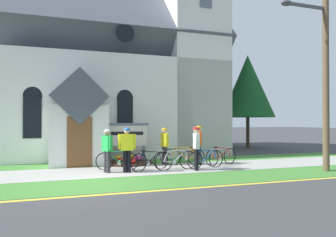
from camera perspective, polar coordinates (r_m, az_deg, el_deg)
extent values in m
plane|color=#3D3D3F|center=(13.41, -15.55, -8.69)|extent=(140.00, 140.00, 0.00)
cube|color=#A8A59E|center=(11.60, -6.09, -9.96)|extent=(32.00, 2.51, 0.01)
cube|color=#427F33|center=(9.40, -3.31, -12.21)|extent=(32.00, 2.08, 0.01)
cube|color=#427F33|center=(13.66, -7.84, -8.54)|extent=(24.00, 1.73, 0.01)
cube|color=yellow|center=(8.28, -1.26, -13.82)|extent=(28.00, 0.16, 0.01)
cube|color=white|center=(19.09, -10.59, 1.59)|extent=(11.79, 9.49, 5.23)
cube|color=#4C515B|center=(19.66, -10.57, 13.39)|extent=(12.29, 9.66, 9.66)
cube|color=white|center=(17.45, 5.13, 10.99)|extent=(3.19, 3.19, 10.79)
cube|color=white|center=(13.42, -16.86, -3.10)|extent=(2.40, 1.60, 2.60)
cube|color=#4C515B|center=(13.45, -16.84, 3.94)|extent=(2.40, 1.80, 2.40)
cube|color=brown|center=(12.62, -16.83, -4.40)|extent=(1.00, 0.06, 2.10)
cube|color=black|center=(14.31, -24.92, 0.29)|extent=(0.76, 0.06, 1.90)
cone|color=black|center=(14.35, -24.91, 4.08)|extent=(0.80, 0.06, 0.80)
cube|color=black|center=(14.35, -8.37, 0.24)|extent=(0.76, 0.06, 1.90)
cone|color=black|center=(14.40, -8.37, 4.02)|extent=(0.80, 0.06, 0.80)
cylinder|color=black|center=(14.98, -8.35, 16.18)|extent=(0.90, 0.06, 0.90)
cube|color=slate|center=(13.63, -11.26, -6.94)|extent=(0.12, 0.12, 0.77)
cube|color=slate|center=(13.80, -4.74, -6.87)|extent=(0.12, 0.12, 0.77)
cube|color=silver|center=(13.62, -7.98, -3.35)|extent=(1.86, 0.18, 0.94)
cube|color=slate|center=(13.61, -7.98, -1.12)|extent=(1.98, 0.23, 0.12)
cube|color=black|center=(13.57, -7.96, -2.88)|extent=(1.48, 0.09, 0.16)
cylinder|color=#382319|center=(13.39, -7.74, -8.50)|extent=(2.17, 2.17, 0.10)
ellipsoid|color=#CC338C|center=(13.56, -5.84, -7.68)|extent=(0.36, 0.36, 0.24)
ellipsoid|color=gold|center=(14.01, -7.14, -7.45)|extent=(0.36, 0.36, 0.24)
ellipsoid|color=gold|center=(13.78, -9.62, -7.56)|extent=(0.36, 0.36, 0.24)
ellipsoid|color=red|center=(13.15, -8.85, -7.90)|extent=(0.36, 0.36, 0.24)
ellipsoid|color=red|center=(12.61, -7.09, -8.22)|extent=(0.36, 0.36, 0.24)
torus|color=black|center=(12.85, 5.51, -7.48)|extent=(0.73, 0.22, 0.74)
torus|color=black|center=(12.74, 0.92, -7.54)|extent=(0.73, 0.22, 0.74)
cylinder|color=orange|center=(12.75, 2.49, -6.72)|extent=(0.55, 0.18, 0.49)
cylinder|color=orange|center=(12.74, 2.99, -5.73)|extent=(0.74, 0.23, 0.06)
cylinder|color=orange|center=(12.79, 4.19, -6.76)|extent=(0.26, 0.10, 0.46)
cylinder|color=orange|center=(12.82, 4.60, -7.61)|extent=(0.41, 0.14, 0.09)
cylinder|color=orange|center=(12.81, 5.10, -6.63)|extent=(0.22, 0.09, 0.40)
cylinder|color=orange|center=(12.72, 1.10, -6.61)|extent=(0.12, 0.06, 0.42)
ellipsoid|color=black|center=(12.78, 4.69, -5.63)|extent=(0.25, 0.14, 0.05)
cylinder|color=silver|center=(12.70, 1.29, -5.60)|extent=(0.43, 0.14, 0.03)
cylinder|color=silver|center=(12.80, 3.68, -7.74)|extent=(0.18, 0.06, 0.18)
torus|color=black|center=(12.68, 8.62, -7.57)|extent=(0.71, 0.26, 0.74)
torus|color=black|center=(13.44, 11.95, -7.17)|extent=(0.71, 0.26, 0.74)
cylinder|color=#A51E19|center=(13.16, 10.86, -6.62)|extent=(0.56, 0.21, 0.45)
cylinder|color=#A51E19|center=(13.05, 10.50, -5.64)|extent=(0.77, 0.28, 0.08)
cylinder|color=#A51E19|center=(12.88, 9.62, -6.66)|extent=(0.27, 0.12, 0.48)
cylinder|color=#A51E19|center=(12.83, 9.32, -7.61)|extent=(0.42, 0.17, 0.09)
cylinder|color=#A51E19|center=(12.72, 8.93, -6.62)|extent=(0.23, 0.10, 0.43)
cylinder|color=#A51E19|center=(13.39, 11.82, -6.40)|extent=(0.13, 0.07, 0.38)
ellipsoid|color=black|center=(12.77, 9.24, -5.53)|extent=(0.25, 0.15, 0.05)
cylinder|color=silver|center=(13.34, 11.69, -5.53)|extent=(0.43, 0.16, 0.03)
cylinder|color=silver|center=(12.99, 10.00, -7.64)|extent=(0.18, 0.07, 0.18)
torus|color=black|center=(11.59, -7.50, -8.32)|extent=(0.68, 0.27, 0.70)
torus|color=black|center=(11.80, -12.30, -8.18)|extent=(0.68, 0.27, 0.70)
cylinder|color=#19723F|center=(11.70, -10.69, -7.42)|extent=(0.52, 0.22, 0.46)
cylinder|color=#19723F|center=(11.65, -10.16, -6.37)|extent=(0.70, 0.28, 0.04)
cylinder|color=#19723F|center=(11.62, -8.91, -7.47)|extent=(0.25, 0.12, 0.45)
cylinder|color=#19723F|center=(11.63, -8.47, -8.42)|extent=(0.39, 0.17, 0.09)
cylinder|color=#19723F|center=(11.58, -7.94, -7.37)|extent=(0.21, 0.11, 0.40)
cylinder|color=#19723F|center=(11.77, -12.11, -7.26)|extent=(0.12, 0.07, 0.39)
ellipsoid|color=black|center=(11.58, -8.37, -6.26)|extent=(0.25, 0.16, 0.05)
cylinder|color=silver|center=(11.74, -11.92, -6.24)|extent=(0.42, 0.17, 0.03)
cylinder|color=silver|center=(11.67, -9.44, -8.51)|extent=(0.18, 0.08, 0.18)
torus|color=black|center=(11.20, -5.73, -8.57)|extent=(0.69, 0.28, 0.72)
torus|color=black|center=(11.77, -1.39, -8.18)|extent=(0.69, 0.28, 0.72)
cylinder|color=black|center=(11.55, -2.82, -7.58)|extent=(0.54, 0.22, 0.43)
cylinder|color=black|center=(11.46, -3.29, -6.48)|extent=(0.73, 0.29, 0.09)
cylinder|color=black|center=(11.34, -4.43, -7.56)|extent=(0.26, 0.12, 0.48)
cylinder|color=black|center=(11.32, -4.83, -8.62)|extent=(0.41, 0.18, 0.09)
cylinder|color=black|center=(11.23, -5.32, -7.50)|extent=(0.22, 0.11, 0.42)
cylinder|color=black|center=(11.72, -1.56, -7.35)|extent=(0.12, 0.07, 0.36)
ellipsoid|color=black|center=(11.25, -4.92, -6.29)|extent=(0.25, 0.16, 0.05)
cylinder|color=silver|center=(11.68, -1.72, -6.41)|extent=(0.42, 0.18, 0.03)
cylinder|color=silver|center=(11.43, -3.94, -8.67)|extent=(0.18, 0.08, 0.18)
torus|color=black|center=(11.40, -0.80, -8.35)|extent=(0.75, 0.10, 0.75)
torus|color=black|center=(11.82, 3.90, -8.07)|extent=(0.75, 0.10, 0.75)
cylinder|color=#B7B7BC|center=(11.65, 2.34, -7.36)|extent=(0.56, 0.09, 0.47)
cylinder|color=#B7B7BC|center=(11.58, 1.83, -6.21)|extent=(0.77, 0.11, 0.08)
cylinder|color=#B7B7BC|center=(11.49, 0.60, -7.35)|extent=(0.26, 0.06, 0.49)
cylinder|color=#B7B7BC|center=(11.48, 0.17, -8.43)|extent=(0.42, 0.07, 0.09)
cylinder|color=#B7B7BC|center=(11.41, -0.36, -7.27)|extent=(0.22, 0.06, 0.44)
cylinder|color=#B7B7BC|center=(11.78, 3.72, -7.15)|extent=(0.12, 0.05, 0.39)
ellipsoid|color=black|center=(11.42, 0.07, -6.04)|extent=(0.25, 0.10, 0.05)
cylinder|color=silver|center=(11.74, 3.54, -6.13)|extent=(0.44, 0.07, 0.03)
cylinder|color=silver|center=(11.57, 1.13, -8.51)|extent=(0.18, 0.04, 0.18)
torus|color=black|center=(11.81, 5.29, -8.14)|extent=(0.72, 0.18, 0.72)
torus|color=black|center=(12.42, 9.34, -7.75)|extent=(0.72, 0.18, 0.72)
cylinder|color=#194CA5|center=(12.19, 8.01, -7.13)|extent=(0.56, 0.15, 0.45)
cylinder|color=#194CA5|center=(12.10, 7.57, -6.14)|extent=(0.77, 0.19, 0.05)
cylinder|color=#194CA5|center=(11.96, 6.51, -7.23)|extent=(0.26, 0.09, 0.46)
cylinder|color=#194CA5|center=(11.93, 6.13, -8.18)|extent=(0.42, 0.12, 0.09)
cylinder|color=#194CA5|center=(11.84, 5.67, -7.17)|extent=(0.22, 0.08, 0.40)
cylinder|color=#194CA5|center=(12.38, 9.19, -6.91)|extent=(0.12, 0.06, 0.38)
ellipsoid|color=black|center=(11.87, 6.05, -6.07)|extent=(0.25, 0.13, 0.05)
cylinder|color=silver|center=(12.33, 9.03, -5.97)|extent=(0.44, 0.12, 0.03)
cylinder|color=silver|center=(12.06, 6.96, -8.23)|extent=(0.18, 0.06, 0.18)
cylinder|color=black|center=(11.40, 5.61, -8.03)|extent=(0.15, 0.15, 0.84)
cylinder|color=black|center=(11.56, 5.49, -7.93)|extent=(0.15, 0.15, 0.84)
cube|color=silver|center=(11.41, 5.54, -4.37)|extent=(0.31, 0.51, 0.61)
sphere|color=tan|center=(11.39, 5.54, -2.30)|extent=(0.22, 0.22, 0.22)
ellipsoid|color=red|center=(11.39, 5.54, -2.00)|extent=(0.32, 0.29, 0.15)
cylinder|color=silver|center=(11.12, 5.56, -4.31)|extent=(0.09, 0.18, 0.56)
cylinder|color=silver|center=(11.70, 5.53, -4.13)|extent=(0.09, 0.24, 0.55)
cylinder|color=#2D2D33|center=(11.22, -12.04, -8.25)|extent=(0.15, 0.15, 0.80)
cylinder|color=#2D2D33|center=(11.07, -11.56, -8.35)|extent=(0.15, 0.15, 0.80)
cube|color=green|center=(11.07, -11.80, -4.77)|extent=(0.38, 0.49, 0.58)
sphere|color=#936B51|center=(11.05, -11.79, -2.74)|extent=(0.21, 0.21, 0.21)
ellipsoid|color=silver|center=(11.05, -11.79, -2.45)|extent=(0.33, 0.31, 0.14)
cylinder|color=green|center=(11.32, -12.36, -4.53)|extent=(0.09, 0.10, 0.52)
cylinder|color=green|center=(10.82, -11.20, -4.72)|extent=(0.09, 0.09, 0.52)
cylinder|color=#2D2D33|center=(12.94, -0.86, -7.22)|extent=(0.15, 0.15, 0.80)
cylinder|color=#2D2D33|center=(12.76, -0.49, -7.32)|extent=(0.15, 0.15, 0.80)
cube|color=yellow|center=(12.79, -0.68, -4.18)|extent=(0.26, 0.47, 0.58)
sphere|color=beige|center=(12.77, -0.68, -2.41)|extent=(0.21, 0.21, 0.21)
ellipsoid|color=gold|center=(12.77, -0.68, -2.16)|extent=(0.28, 0.25, 0.14)
cylinder|color=yellow|center=(13.05, -1.01, -3.98)|extent=(0.09, 0.23, 0.53)
cylinder|color=yellow|center=(12.52, -0.33, -4.13)|extent=(0.09, 0.18, 0.53)
cylinder|color=#2D2D33|center=(13.21, 5.98, -6.98)|extent=(0.15, 0.15, 0.85)
cylinder|color=#2D2D33|center=(12.98, 6.11, -7.09)|extent=(0.15, 0.15, 0.85)
cube|color=#E55914|center=(13.04, 6.04, -3.84)|extent=(0.32, 0.51, 0.62)
sphere|color=beige|center=(13.02, 6.04, -2.00)|extent=(0.22, 0.22, 0.22)
ellipsoid|color=gold|center=(13.02, 6.04, -1.74)|extent=(0.33, 0.30, 0.15)
cylinder|color=#E55914|center=(13.32, 6.05, -3.63)|extent=(0.09, 0.13, 0.56)
cylinder|color=#E55914|center=(12.74, 6.02, -3.78)|extent=(0.09, 0.24, 0.56)
cylinder|color=black|center=(11.04, -7.63, -8.30)|extent=(0.15, 0.15, 0.83)
cylinder|color=black|center=(11.02, -8.38, -8.31)|extent=(0.15, 0.15, 0.83)
cube|color=yellow|center=(10.96, -8.00, -4.61)|extent=(0.48, 0.23, 0.60)
sphere|color=tan|center=(10.93, -8.00, -2.47)|extent=(0.21, 0.21, 0.21)
ellipsoid|color=#1E59B2|center=(10.93, -8.00, -2.16)|extent=(0.24, 0.28, 0.15)
cylinder|color=yellow|center=(10.95, -6.50, -4.45)|extent=(0.09, 0.13, 0.55)
cylinder|color=yellow|center=(10.97, -9.49, -4.44)|extent=(0.09, 0.11, 0.54)
cylinder|color=brown|center=(12.97, 28.39, 10.26)|extent=(0.24, 0.24, 8.64)
cube|color=#4C4C51|center=(12.87, 25.38, 19.21)|extent=(1.80, 0.10, 0.10)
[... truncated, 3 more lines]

